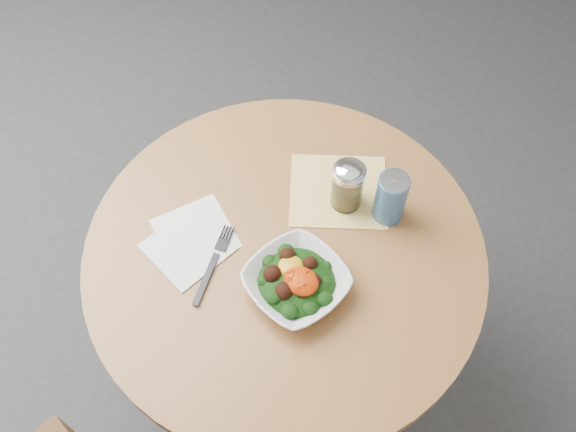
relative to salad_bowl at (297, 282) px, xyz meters
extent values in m
plane|color=#2E2E31|center=(-0.07, 0.06, -0.78)|extent=(6.00, 6.00, 0.00)
cylinder|color=black|center=(-0.07, 0.06, -0.76)|extent=(0.52, 0.52, 0.03)
cylinder|color=black|center=(-0.07, 0.06, -0.42)|extent=(0.10, 0.10, 0.71)
cylinder|color=#A86E3C|center=(-0.07, 0.06, -0.05)|extent=(0.90, 0.90, 0.04)
cube|color=#FCB40D|center=(-0.05, 0.27, -0.03)|extent=(0.30, 0.30, 0.00)
cube|color=white|center=(-0.26, -0.01, -0.03)|extent=(0.22, 0.22, 0.00)
cube|color=white|center=(-0.26, -0.05, -0.03)|extent=(0.19, 0.19, 0.00)
imported|color=silver|center=(0.00, 0.00, 0.00)|extent=(0.25, 0.25, 0.05)
ellipsoid|color=black|center=(0.00, 0.00, 0.00)|extent=(0.17, 0.17, 0.06)
ellipsoid|color=gold|center=(-0.02, 0.01, 0.02)|extent=(0.05, 0.05, 0.02)
ellipsoid|color=red|center=(0.01, 0.00, 0.03)|extent=(0.08, 0.06, 0.03)
cube|color=black|center=(-0.17, -0.09, -0.02)|extent=(0.05, 0.13, 0.00)
cube|color=black|center=(-0.20, 0.01, -0.02)|extent=(0.04, 0.07, 0.00)
cylinder|color=silver|center=(-0.02, 0.25, 0.03)|extent=(0.07, 0.07, 0.11)
cylinder|color=#997E47|center=(-0.02, 0.25, 0.00)|extent=(0.06, 0.06, 0.06)
cylinder|color=silver|center=(-0.02, 0.25, 0.09)|extent=(0.08, 0.08, 0.01)
ellipsoid|color=silver|center=(-0.02, 0.25, 0.09)|extent=(0.07, 0.07, 0.03)
cylinder|color=navy|center=(0.07, 0.27, 0.04)|extent=(0.07, 0.07, 0.13)
cylinder|color=#B1B1B8|center=(0.07, 0.27, 0.10)|extent=(0.07, 0.07, 0.00)
cube|color=#B1B1B8|center=(0.07, 0.28, 0.11)|extent=(0.02, 0.02, 0.00)
camera|label=1|loc=(0.32, -0.52, 1.22)|focal=40.00mm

